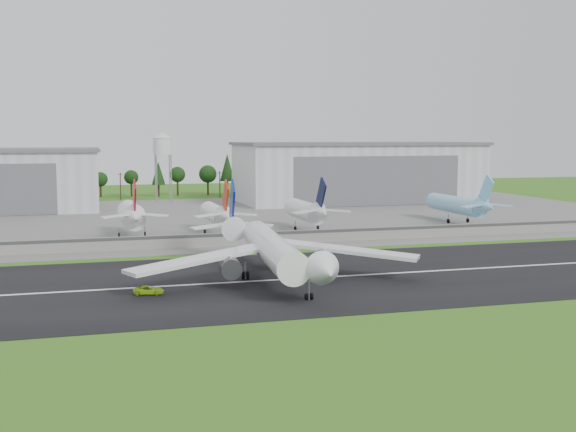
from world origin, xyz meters
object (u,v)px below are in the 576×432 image
object	(u,v)px
ground_vehicle	(149,290)
parked_jet_skyblue	(461,205)
parked_jet_red_b	(218,214)
parked_jet_navy	(308,211)
parked_jet_red_a	(132,215)
main_airliner	(273,256)

from	to	relation	value
ground_vehicle	parked_jet_skyblue	world-z (taller)	parked_jet_skyblue
parked_jet_red_b	parked_jet_navy	bearing A→B (deg)	0.07
ground_vehicle	parked_jet_navy	distance (m)	89.76
ground_vehicle	parked_jet_skyblue	distance (m)	130.62
ground_vehicle	parked_jet_red_b	world-z (taller)	parked_jet_red_b
parked_jet_red_b	parked_jet_skyblue	world-z (taller)	parked_jet_skyblue
ground_vehicle	parked_jet_red_a	xyz separation A→B (m)	(2.15, 72.68, 5.58)
ground_vehicle	parked_jet_navy	bearing A→B (deg)	-24.65
ground_vehicle	parked_jet_skyblue	size ratio (longest dim) A/B	0.14
parked_jet_red_b	parked_jet_navy	world-z (taller)	parked_jet_navy
ground_vehicle	parked_jet_red_b	bearing A→B (deg)	-8.36
ground_vehicle	parked_jet_red_b	distance (m)	77.22
main_airliner	parked_jet_skyblue	size ratio (longest dim) A/B	1.59
main_airliner	ground_vehicle	bearing A→B (deg)	18.63
main_airliner	parked_jet_red_a	distance (m)	70.56
main_airliner	parked_jet_red_a	bearing A→B (deg)	-66.38
parked_jet_navy	parked_jet_skyblue	world-z (taller)	parked_jet_navy
main_airliner	parked_jet_navy	size ratio (longest dim) A/B	1.89
parked_jet_red_a	parked_jet_red_b	distance (m)	23.64
main_airliner	parked_jet_red_b	bearing A→B (deg)	-85.96
ground_vehicle	parked_jet_red_a	bearing A→B (deg)	9.50
parked_jet_skyblue	parked_jet_navy	bearing A→B (deg)	-174.56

